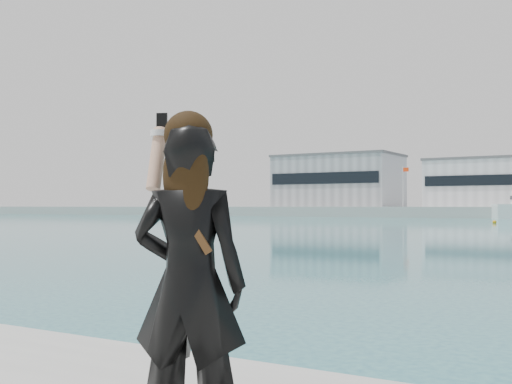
# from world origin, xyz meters

# --- Properties ---
(warehouse_grey_left) EXTENTS (26.52, 16.36, 11.50)m
(warehouse_grey_left) POSITION_xyz_m (-55.00, 127.98, 7.76)
(warehouse_grey_left) COLOR gray
(warehouse_grey_left) RESTS_ON far_quay
(warehouse_white) EXTENTS (24.48, 15.35, 9.50)m
(warehouse_white) POSITION_xyz_m (-22.00, 127.98, 6.76)
(warehouse_white) COLOR silver
(warehouse_white) RESTS_ON far_quay
(flagpole_left) EXTENTS (1.28, 0.16, 8.00)m
(flagpole_left) POSITION_xyz_m (-37.91, 121.00, 6.54)
(flagpole_left) COLOR silver
(flagpole_left) RESTS_ON far_quay
(buoy_far) EXTENTS (0.50, 0.50, 0.50)m
(buoy_far) POSITION_xyz_m (-12.61, 78.42, 0.00)
(buoy_far) COLOR orange
(buoy_far) RESTS_ON ground
(woman) EXTENTS (0.73, 0.61, 1.83)m
(woman) POSITION_xyz_m (0.74, -0.81, 1.72)
(woman) COLOR black
(woman) RESTS_ON near_quay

